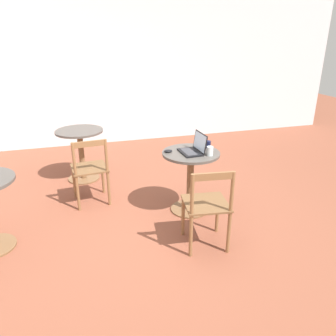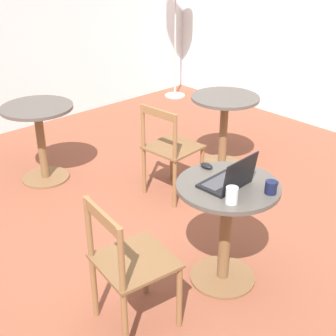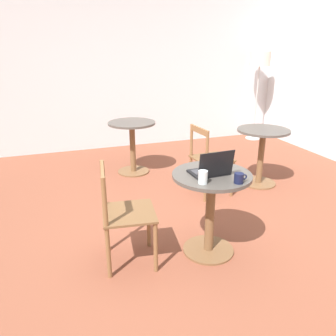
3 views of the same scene
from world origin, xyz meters
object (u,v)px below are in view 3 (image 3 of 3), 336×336
cafe_table_near (211,198)px  mouse (206,162)px  laptop (211,170)px  cafe_table_mid (262,146)px  cafe_table_far (132,138)px  drinking_glass (203,177)px  mug (239,178)px  chair_near_left (124,215)px  chair_mid_left (209,160)px  floor_lamp (260,63)px

cafe_table_near → mouse: bearing=75.1°
laptop → cafe_table_mid: bearing=42.0°
cafe_table_far → drinking_glass: 2.38m
cafe_table_mid → laptop: bearing=-138.0°
cafe_table_near → mug: size_ratio=6.87×
chair_near_left → chair_mid_left: bearing=39.0°
laptop → drinking_glass: (-0.14, -0.14, 0.00)m
floor_lamp → mouse: (-2.52, -3.00, -0.69)m
drinking_glass → laptop: bearing=45.6°
mug → chair_near_left: bearing=157.8°
cafe_table_far → laptop: laptop is taller
cafe_table_near → mouse: size_ratio=7.59×
cafe_table_mid → cafe_table_far: bearing=146.7°
cafe_table_near → floor_lamp: floor_lamp is taller
mouse → floor_lamp: bearing=49.9°
floor_lamp → mug: size_ratio=15.24×
cafe_table_near → cafe_table_mid: same height
cafe_table_mid → chair_mid_left: (-0.80, -0.07, -0.07)m
cafe_table_near → chair_near_left: size_ratio=0.87×
chair_mid_left → drinking_glass: size_ratio=8.37×
cafe_table_far → floor_lamp: bearing=20.9°
laptop → drinking_glass: 0.20m
mug → drinking_glass: 0.28m
laptop → mug: laptop is taller
floor_lamp → drinking_glass: 4.44m
cafe_table_mid → cafe_table_near: bearing=-138.1°
drinking_glass → cafe_table_mid: bearing=42.3°
chair_near_left → cafe_table_near: bearing=-7.4°
cafe_table_mid → mouse: bearing=-143.3°
laptop → cafe_table_near: bearing=43.0°
floor_lamp → laptop: bearing=-128.6°
chair_near_left → drinking_glass: (0.58, -0.26, 0.36)m
cafe_table_mid → floor_lamp: floor_lamp is taller
mouse → drinking_glass: bearing=-118.8°
laptop → drinking_glass: size_ratio=3.11×
chair_near_left → mug: 0.98m
floor_lamp → laptop: size_ratio=5.18×
chair_mid_left → laptop: laptop is taller
cafe_table_far → chair_mid_left: size_ratio=0.87×
cafe_table_far → mouse: 1.98m
cafe_table_near → cafe_table_far: (-0.17, 2.20, 0.00)m
laptop → mouse: size_ratio=3.25×
laptop → mouse: (0.09, 0.28, -0.03)m
cafe_table_mid → chair_mid_left: size_ratio=0.87×
cafe_table_far → chair_near_left: bearing=-105.3°
chair_mid_left → laptop: bearing=-115.9°
floor_lamp → drinking_glass: floor_lamp is taller
mouse → chair_near_left: bearing=-168.9°
floor_lamp → drinking_glass: bearing=-128.8°
cafe_table_mid → drinking_glass: drinking_glass is taller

